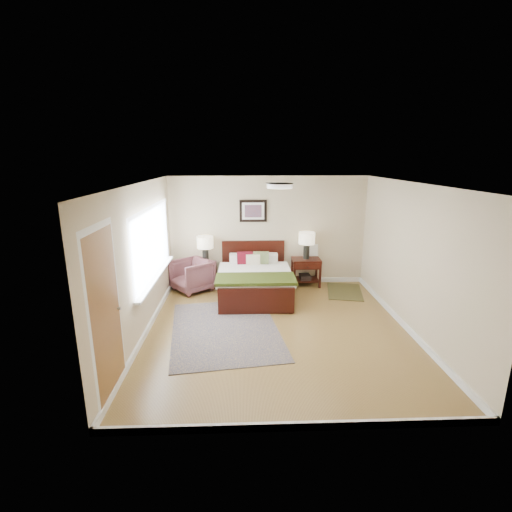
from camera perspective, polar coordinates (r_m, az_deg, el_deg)
name	(u,v)px	position (r m, az deg, el deg)	size (l,w,h in m)	color
floor	(277,329)	(6.59, 3.30, -11.13)	(5.00, 5.00, 0.00)	olive
back_wall	(268,231)	(8.57, 1.85, 3.87)	(4.50, 0.04, 2.50)	#C1AB8C
front_wall	(303,326)	(3.82, 7.18, -10.68)	(4.50, 0.04, 2.50)	#C1AB8C
left_wall	(141,261)	(6.34, -17.22, -0.79)	(0.04, 5.00, 2.50)	#C1AB8C
right_wall	(412,259)	(6.75, 22.85, -0.36)	(0.04, 5.00, 2.50)	#C1AB8C
ceiling	(280,183)	(5.94, 3.66, 11.10)	(4.50, 5.00, 0.02)	white
window	(154,244)	(6.95, -15.43, 1.78)	(0.11, 2.72, 1.32)	silver
door	(106,315)	(4.81, -22.08, -8.48)	(0.06, 1.00, 2.18)	silver
ceil_fixture	(280,186)	(5.94, 3.66, 10.77)	(0.44, 0.44, 0.08)	white
bed	(255,276)	(7.86, -0.23, -3.04)	(1.57, 1.88, 1.01)	black
wall_art	(253,211)	(8.45, -0.45, 6.94)	(0.62, 0.05, 0.50)	black
nightstand_left	(206,268)	(8.54, -7.71, -1.87)	(0.47, 0.43, 0.56)	black
nightstand_right	(306,269)	(8.65, 7.68, -2.00)	(0.64, 0.48, 0.64)	black
lamp_left	(205,244)	(8.42, -7.83, 1.79)	(0.37, 0.37, 0.61)	black
lamp_right	(307,240)	(8.49, 7.82, 2.43)	(0.37, 0.37, 0.61)	black
armchair	(192,275)	(8.37, -9.84, -2.97)	(0.76, 0.78, 0.71)	brown
rug_persian	(225,329)	(6.57, -4.77, -11.18)	(1.80, 2.54, 0.01)	#0C163E
rug_navy	(345,291)	(8.52, 13.46, -5.32)	(0.73, 1.10, 0.01)	black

